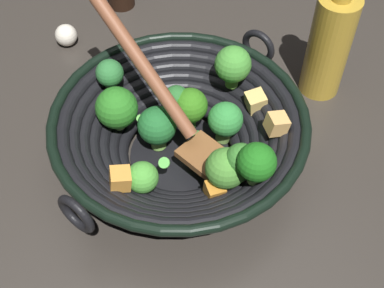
% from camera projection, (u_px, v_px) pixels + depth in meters
% --- Properties ---
extents(ground_plane, '(4.00, 4.00, 0.00)m').
position_uv_depth(ground_plane, '(180.00, 158.00, 0.74)').
color(ground_plane, '#332D28').
extents(wok, '(0.34, 0.34, 0.22)m').
position_uv_depth(wok, '(180.00, 131.00, 0.70)').
color(wok, black).
rests_on(wok, ground).
extents(cooking_oil_bottle, '(0.06, 0.06, 0.22)m').
position_uv_depth(cooking_oil_bottle, '(330.00, 43.00, 0.76)').
color(cooking_oil_bottle, gold).
rests_on(cooking_oil_bottle, ground).
extents(garlic_bulb, '(0.04, 0.04, 0.04)m').
position_uv_depth(garlic_bulb, '(66.00, 35.00, 0.88)').
color(garlic_bulb, silver).
rests_on(garlic_bulb, ground).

